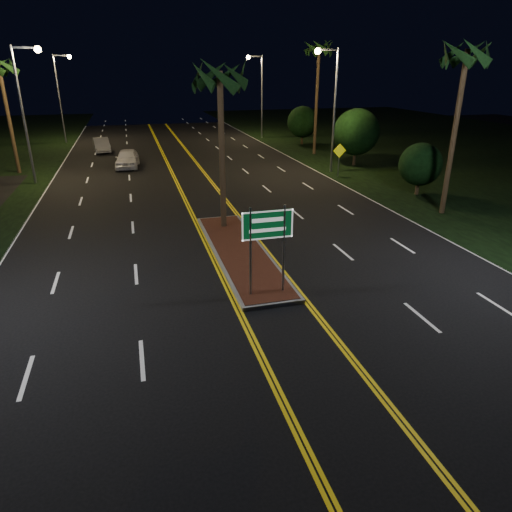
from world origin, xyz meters
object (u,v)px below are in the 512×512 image
object	(u,v)px
shrub_near	(420,164)
streetlight_left_mid	(27,100)
streetlight_left_far	(62,88)
palm_right_far	(319,50)
car_near	(127,157)
median_island	(240,252)
warning_sign	(339,155)
highway_sign	(267,233)
palm_median	(220,76)
streetlight_right_mid	(331,97)
shrub_mid	(356,132)
car_far	(101,144)
shrub_far	(303,122)
streetlight_right_far	(259,87)
palm_right_near	(467,55)

from	to	relation	value
shrub_near	streetlight_left_mid	bearing A→B (deg)	157.48
streetlight_left_far	palm_right_far	xyz separation A→B (m)	(23.41, -14.00, 3.49)
shrub_near	car_near	world-z (taller)	shrub_near
shrub_near	streetlight_left_far	bearing A→B (deg)	128.79
median_island	shrub_near	bearing A→B (deg)	27.41
median_island	palm_right_far	bearing A→B (deg)	60.90
car_near	median_island	bearing A→B (deg)	-72.54
warning_sign	highway_sign	bearing A→B (deg)	-122.89
palm_median	streetlight_right_mid	bearing A→B (deg)	47.30
shrub_mid	car_near	xyz separation A→B (m)	(-18.54, 4.03, -1.87)
car_far	shrub_far	bearing A→B (deg)	-8.47
median_island	highway_sign	size ratio (longest dim) A/B	3.20
streetlight_right_mid	streetlight_right_far	size ratio (longest dim) A/B	1.00
highway_sign	car_far	world-z (taller)	highway_sign
streetlight_right_far	palm_right_near	distance (m)	32.16
median_island	streetlight_left_mid	distance (m)	20.80
highway_sign	streetlight_left_mid	world-z (taller)	streetlight_left_mid
shrub_mid	car_far	bearing A→B (deg)	148.96
streetlight_right_mid	warning_sign	world-z (taller)	streetlight_right_mid
streetlight_left_mid	palm_right_near	distance (m)	27.14
car_near	warning_sign	bearing A→B (deg)	-21.63
shrub_near	car_far	xyz separation A→B (m)	(-20.40, 22.57, -1.17)
streetlight_left_far	streetlight_right_far	size ratio (longest dim) A/B	1.00
streetlight_right_mid	shrub_near	bearing A→B (deg)	-70.16
median_island	warning_sign	distance (m)	17.15
streetlight_left_mid	palm_right_far	distance (m)	24.42
highway_sign	car_near	size ratio (longest dim) A/B	0.62
median_island	streetlight_right_mid	xyz separation A→B (m)	(10.61, 15.00, 5.57)
median_island	car_near	size ratio (longest dim) A/B	1.99
streetlight_left_far	median_island	bearing A→B (deg)	-74.00
palm_median	palm_right_far	world-z (taller)	palm_right_far
palm_right_near	streetlight_left_far	bearing A→B (deg)	124.21
highway_sign	car_far	xyz separation A→B (m)	(-6.90, 33.78, -1.63)
palm_right_far	car_near	bearing A→B (deg)	-173.50
highway_sign	streetlight_right_far	size ratio (longest dim) A/B	0.36
streetlight_left_mid	streetlight_right_far	world-z (taller)	same
highway_sign	palm_right_near	xyz separation A→B (m)	(12.50, 7.20, 5.81)
streetlight_left_far	palm_right_near	distance (m)	41.19
highway_sign	warning_sign	size ratio (longest dim) A/B	1.30
shrub_near	shrub_far	xyz separation A→B (m)	(0.30, 22.00, 0.39)
palm_median	palm_right_near	world-z (taller)	palm_right_near
shrub_mid	palm_right_near	bearing A→B (deg)	-96.12
streetlight_left_mid	median_island	bearing A→B (deg)	-58.02
streetlight_right_mid	palm_right_far	bearing A→B (deg)	74.71
streetlight_left_far	warning_sign	bearing A→B (deg)	-47.98
streetlight_right_mid	streetlight_right_far	xyz separation A→B (m)	(0.00, 20.00, 0.00)
palm_right_near	shrub_mid	size ratio (longest dim) A/B	2.01
streetlight_right_mid	car_far	size ratio (longest dim) A/B	1.93
palm_right_far	shrub_far	world-z (taller)	palm_right_far
shrub_far	palm_right_near	bearing A→B (deg)	-92.86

